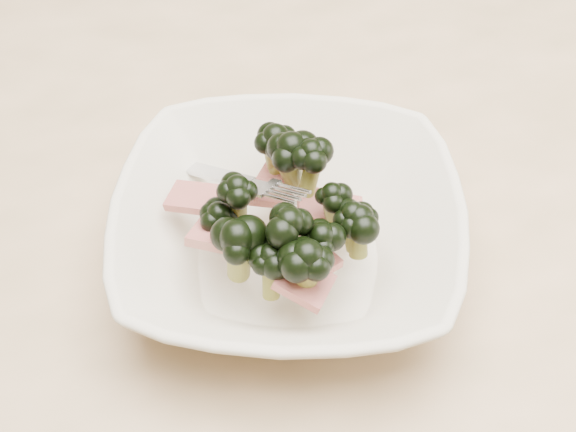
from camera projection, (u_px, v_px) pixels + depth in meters
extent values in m
cube|color=tan|center=(392.00, 206.00, 0.70)|extent=(1.20, 0.80, 0.04)
imported|color=beige|center=(288.00, 232.00, 0.60)|extent=(0.33, 0.33, 0.06)
cylinder|color=olive|center=(331.00, 210.00, 0.58)|extent=(0.02, 0.02, 0.03)
ellipsoid|color=black|center=(332.00, 194.00, 0.57)|extent=(0.03, 0.03, 0.02)
cylinder|color=olive|center=(276.00, 165.00, 0.63)|extent=(0.02, 0.02, 0.05)
ellipsoid|color=black|center=(276.00, 137.00, 0.61)|extent=(0.04, 0.04, 0.03)
cylinder|color=olive|center=(306.00, 280.00, 0.55)|extent=(0.02, 0.02, 0.04)
ellipsoid|color=black|center=(307.00, 256.00, 0.53)|extent=(0.04, 0.04, 0.03)
cylinder|color=olive|center=(321.00, 255.00, 0.56)|extent=(0.02, 0.02, 0.03)
ellipsoid|color=black|center=(322.00, 236.00, 0.55)|extent=(0.03, 0.03, 0.03)
cylinder|color=olive|center=(239.00, 261.00, 0.56)|extent=(0.02, 0.03, 0.04)
ellipsoid|color=black|center=(237.00, 237.00, 0.54)|extent=(0.04, 0.04, 0.03)
cylinder|color=olive|center=(292.00, 173.00, 0.61)|extent=(0.03, 0.03, 0.04)
ellipsoid|color=black|center=(292.00, 147.00, 0.59)|extent=(0.04, 0.04, 0.03)
cylinder|color=olive|center=(239.00, 209.00, 0.58)|extent=(0.01, 0.02, 0.04)
ellipsoid|color=black|center=(237.00, 187.00, 0.56)|extent=(0.03, 0.03, 0.02)
cylinder|color=olive|center=(311.00, 174.00, 0.59)|extent=(0.02, 0.02, 0.04)
ellipsoid|color=black|center=(311.00, 151.00, 0.58)|extent=(0.03, 0.03, 0.03)
cylinder|color=olive|center=(271.00, 276.00, 0.56)|extent=(0.02, 0.02, 0.04)
ellipsoid|color=black|center=(270.00, 256.00, 0.54)|extent=(0.03, 0.03, 0.02)
cylinder|color=olive|center=(220.00, 231.00, 0.59)|extent=(0.02, 0.01, 0.03)
ellipsoid|color=black|center=(219.00, 214.00, 0.57)|extent=(0.03, 0.03, 0.02)
cylinder|color=olive|center=(351.00, 233.00, 0.58)|extent=(0.02, 0.02, 0.03)
ellipsoid|color=black|center=(353.00, 214.00, 0.56)|extent=(0.03, 0.03, 0.03)
cylinder|color=olive|center=(289.00, 247.00, 0.56)|extent=(0.02, 0.03, 0.04)
ellipsoid|color=black|center=(289.00, 222.00, 0.54)|extent=(0.04, 0.04, 0.03)
cylinder|color=olive|center=(358.00, 237.00, 0.58)|extent=(0.01, 0.02, 0.03)
ellipsoid|color=black|center=(360.00, 218.00, 0.56)|extent=(0.03, 0.03, 0.03)
cylinder|color=olive|center=(280.00, 165.00, 0.63)|extent=(0.02, 0.02, 0.04)
ellipsoid|color=black|center=(279.00, 144.00, 0.61)|extent=(0.03, 0.03, 0.02)
cube|color=maroon|center=(330.00, 208.00, 0.60)|extent=(0.06, 0.04, 0.03)
cube|color=maroon|center=(215.00, 232.00, 0.57)|extent=(0.05, 0.05, 0.02)
cube|color=maroon|center=(267.00, 193.00, 0.62)|extent=(0.04, 0.03, 0.02)
cube|color=maroon|center=(285.00, 172.00, 0.63)|extent=(0.05, 0.05, 0.02)
cube|color=maroon|center=(200.00, 199.00, 0.60)|extent=(0.06, 0.05, 0.02)
cube|color=maroon|center=(304.00, 282.00, 0.55)|extent=(0.05, 0.05, 0.02)
cube|color=maroon|center=(302.00, 265.00, 0.57)|extent=(0.06, 0.05, 0.01)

